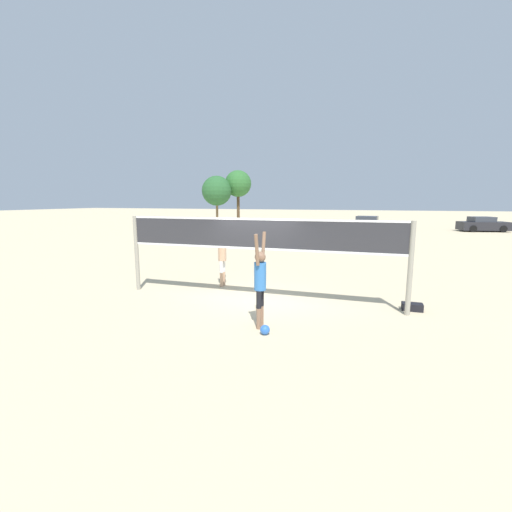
{
  "coord_description": "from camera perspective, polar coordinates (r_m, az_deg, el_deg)",
  "views": [
    {
      "loc": [
        3.09,
        -9.41,
        2.97
      ],
      "look_at": [
        0.0,
        0.0,
        1.36
      ],
      "focal_mm": 24.0,
      "sensor_mm": 36.0,
      "label": 1
    }
  ],
  "objects": [
    {
      "name": "parked_car_mid",
      "position": [
        39.64,
        33.62,
        4.36
      ],
      "size": [
        4.57,
        2.68,
        1.41
      ],
      "rotation": [
        0.0,
        0.0,
        0.2
      ],
      "color": "#232328",
      "rests_on": "ground_plane"
    },
    {
      "name": "tree_left_cluster",
      "position": [
        49.95,
        -3.01,
        11.9
      ],
      "size": [
        3.77,
        3.77,
        7.21
      ],
      "color": "#4C3823",
      "rests_on": "ground_plane"
    },
    {
      "name": "volleyball_net",
      "position": [
        9.98,
        0.0,
        2.29
      ],
      "size": [
        8.48,
        0.13,
        2.47
      ],
      "color": "gray",
      "rests_on": "ground_plane"
    },
    {
      "name": "ground_plane",
      "position": [
        10.34,
        0.0,
        -7.43
      ],
      "size": [
        200.0,
        200.0,
        0.0
      ],
      "primitive_type": "plane",
      "color": "beige"
    },
    {
      "name": "tree_right_cluster",
      "position": [
        48.84,
        -6.56,
        10.73
      ],
      "size": [
        4.13,
        4.13,
        6.35
      ],
      "color": "brown",
      "rests_on": "ground_plane"
    },
    {
      "name": "gear_bag",
      "position": [
        10.35,
        24.58,
        -7.71
      ],
      "size": [
        0.54,
        0.31,
        0.2
      ],
      "color": "black",
      "rests_on": "ground_plane"
    },
    {
      "name": "volleyball",
      "position": [
        7.82,
        1.5,
        -12.19
      ],
      "size": [
        0.22,
        0.22,
        0.22
      ],
      "color": "blue",
      "rests_on": "ground_plane"
    },
    {
      "name": "player_spiker",
      "position": [
        7.92,
        0.7,
        -3.72
      ],
      "size": [
        0.28,
        0.72,
        2.25
      ],
      "rotation": [
        0.0,
        0.0,
        1.57
      ],
      "color": "#8C664C",
      "rests_on": "ground_plane"
    },
    {
      "name": "parked_car_near",
      "position": [
        37.93,
        18.25,
        5.22
      ],
      "size": [
        4.85,
        2.43,
        1.34
      ],
      "rotation": [
        0.0,
        0.0,
        -0.12
      ],
      "color": "#4C6B4C",
      "rests_on": "ground_plane"
    },
    {
      "name": "player_blocker",
      "position": [
        11.87,
        -5.65,
        0.52
      ],
      "size": [
        0.28,
        0.72,
        2.22
      ],
      "rotation": [
        0.0,
        0.0,
        -1.57
      ],
      "color": "tan",
      "rests_on": "ground_plane"
    }
  ]
}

